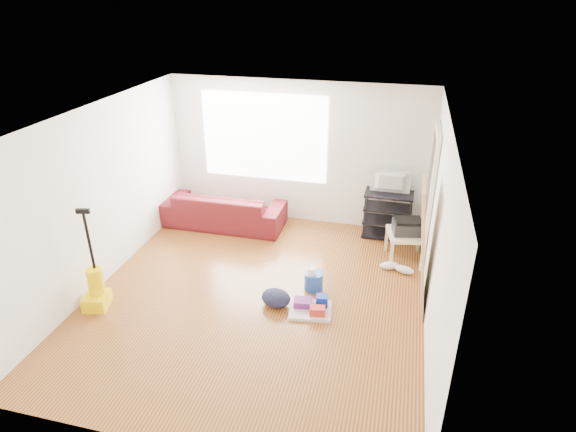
% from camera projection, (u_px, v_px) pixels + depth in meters
% --- Properties ---
extents(room, '(4.51, 5.01, 2.51)m').
position_uv_depth(room, '(263.00, 211.00, 6.23)').
color(room, '#65300E').
rests_on(room, ground).
extents(sofa, '(2.12, 0.83, 0.62)m').
position_uv_depth(sofa, '(225.00, 224.00, 8.63)').
color(sofa, '#550E1C').
rests_on(sofa, ground).
extents(tv_stand, '(0.80, 0.46, 0.79)m').
position_uv_depth(tv_stand, '(387.00, 214.00, 8.07)').
color(tv_stand, black).
rests_on(tv_stand, ground).
extents(tv, '(0.65, 0.08, 0.37)m').
position_uv_depth(tv, '(390.00, 183.00, 7.82)').
color(tv, black).
rests_on(tv, tv_stand).
extents(side_table, '(0.66, 0.66, 0.46)m').
position_uv_depth(side_table, '(407.00, 237.00, 7.40)').
color(side_table, tan).
rests_on(side_table, ground).
extents(printer, '(0.49, 0.41, 0.23)m').
position_uv_depth(printer, '(408.00, 226.00, 7.31)').
color(printer, black).
rests_on(printer, side_table).
extents(bucket, '(0.30, 0.30, 0.26)m').
position_uv_depth(bucket, '(313.00, 289.00, 6.83)').
color(bucket, '#1B469A').
rests_on(bucket, ground).
extents(toilet_paper, '(0.11, 0.11, 0.10)m').
position_uv_depth(toilet_paper, '(312.00, 279.00, 6.72)').
color(toilet_paper, white).
rests_on(toilet_paper, bucket).
extents(cleaning_tray, '(0.61, 0.52, 0.20)m').
position_uv_depth(cleaning_tray, '(312.00, 307.00, 6.34)').
color(cleaning_tray, beige).
rests_on(cleaning_tray, ground).
extents(backpack, '(0.49, 0.43, 0.22)m').
position_uv_depth(backpack, '(276.00, 305.00, 6.49)').
color(backpack, black).
rests_on(backpack, ground).
extents(sneakers, '(0.54, 0.28, 0.12)m').
position_uv_depth(sneakers, '(397.00, 268.00, 7.21)').
color(sneakers, silver).
rests_on(sneakers, ground).
extents(vacuum, '(0.36, 0.39, 1.41)m').
position_uv_depth(vacuum, '(96.00, 289.00, 6.36)').
color(vacuum, '#F8CE00').
rests_on(vacuum, ground).
extents(door_panel, '(0.22, 0.71, 1.77)m').
position_uv_depth(door_panel, '(415.00, 305.00, 6.48)').
color(door_panel, tan).
rests_on(door_panel, ground).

